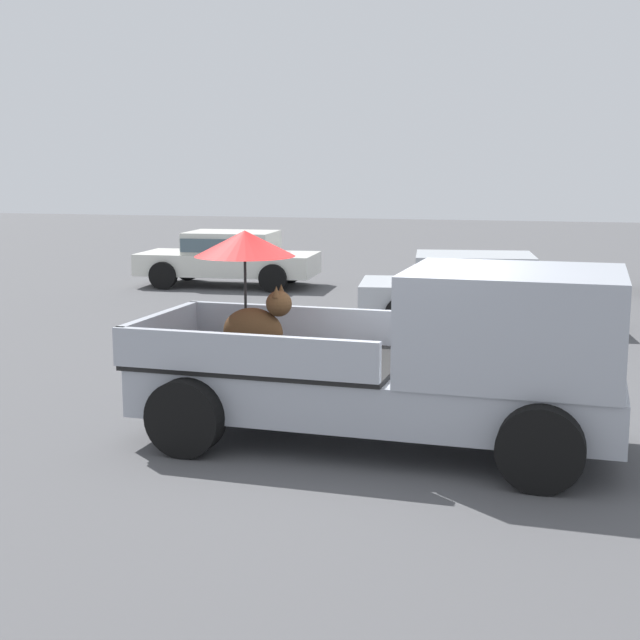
{
  "coord_description": "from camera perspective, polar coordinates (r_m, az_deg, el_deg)",
  "views": [
    {
      "loc": [
        1.76,
        -9.06,
        2.92
      ],
      "look_at": [
        -0.91,
        1.12,
        1.1
      ],
      "focal_mm": 50.42,
      "sensor_mm": 36.0,
      "label": 1
    }
  ],
  "objects": [
    {
      "name": "ground_plane",
      "position": [
        9.68,
        3.56,
        -7.76
      ],
      "size": [
        80.0,
        80.0,
        0.0
      ],
      "primitive_type": "plane",
      "color": "#4C4C4F"
    },
    {
      "name": "pickup_truck_main",
      "position": [
        9.35,
        6.2,
        -2.35
      ],
      "size": [
        5.12,
        2.4,
        2.22
      ],
      "rotation": [
        0.0,
        0.0,
        -0.04
      ],
      "color": "black",
      "rests_on": "ground"
    },
    {
      "name": "parked_sedan_near",
      "position": [
        22.05,
        -5.75,
        4.08
      ],
      "size": [
        4.4,
        2.18,
        1.33
      ],
      "rotation": [
        0.0,
        0.0,
        3.2
      ],
      "color": "black",
      "rests_on": "ground"
    },
    {
      "name": "parked_sedan_far",
      "position": [
        16.61,
        9.94,
        2.12
      ],
      "size": [
        4.5,
        2.41,
        1.33
      ],
      "rotation": [
        0.0,
        0.0,
        0.13
      ],
      "color": "black",
      "rests_on": "ground"
    }
  ]
}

